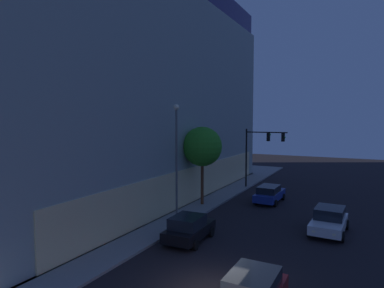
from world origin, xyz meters
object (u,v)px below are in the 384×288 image
at_px(street_lamp_sidewalk, 176,148).
at_px(modern_building, 79,91).
at_px(car_white, 329,220).
at_px(car_blue, 269,194).
at_px(sidewalk_tree, 202,147).
at_px(traffic_light_far_corner, 261,146).
at_px(car_black, 189,228).

bearing_deg(street_lamp_sidewalk, modern_building, 70.94).
distance_m(modern_building, car_white, 27.83).
relative_size(car_white, car_blue, 0.98).
height_order(sidewalk_tree, car_blue, sidewalk_tree).
distance_m(traffic_light_far_corner, street_lamp_sidewalk, 14.37).
height_order(street_lamp_sidewalk, car_blue, street_lamp_sidewalk).
relative_size(modern_building, car_blue, 8.00).
height_order(modern_building, car_blue, modern_building).
distance_m(street_lamp_sidewalk, car_blue, 11.05).
distance_m(traffic_light_far_corner, car_black, 17.98).
bearing_deg(sidewalk_tree, car_blue, -51.49).
xyz_separation_m(modern_building, sidewalk_tree, (-0.51, -15.17, -5.49)).
bearing_deg(car_black, car_white, -53.23).
distance_m(modern_building, car_blue, 22.75).
distance_m(street_lamp_sidewalk, car_black, 6.44).
xyz_separation_m(street_lamp_sidewalk, sidewalk_tree, (4.78, 0.15, -0.24)).
height_order(modern_building, street_lamp_sidewalk, modern_building).
relative_size(car_black, car_white, 0.92).
distance_m(modern_building, street_lamp_sidewalk, 17.04).
distance_m(car_white, car_blue, 8.57).
distance_m(traffic_light_far_corner, sidewalk_tree, 9.73).
bearing_deg(car_white, street_lamp_sidewalk, 102.52).
xyz_separation_m(modern_building, street_lamp_sidewalk, (-5.29, -15.32, -5.25)).
distance_m(sidewalk_tree, car_white, 11.80).
relative_size(sidewalk_tree, car_white, 1.52).
height_order(sidewalk_tree, car_black, sidewalk_tree).
distance_m(modern_building, sidewalk_tree, 16.14).
distance_m(sidewalk_tree, car_black, 9.78).
xyz_separation_m(street_lamp_sidewalk, car_black, (-3.40, -2.84, -4.67)).
height_order(traffic_light_far_corner, street_lamp_sidewalk, street_lamp_sidewalk).
xyz_separation_m(traffic_light_far_corner, sidewalk_tree, (-9.35, 2.64, 0.48)).
distance_m(modern_building, car_black, 22.45).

